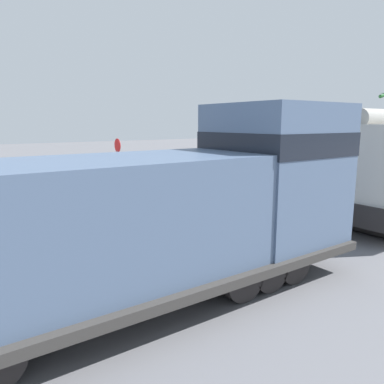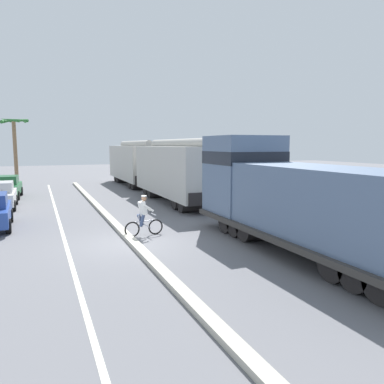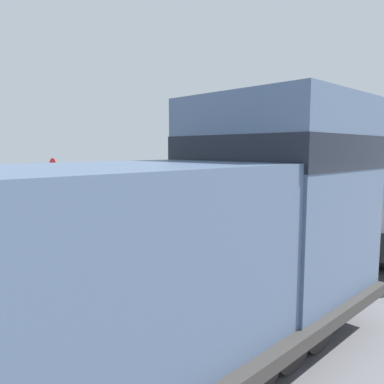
# 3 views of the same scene
# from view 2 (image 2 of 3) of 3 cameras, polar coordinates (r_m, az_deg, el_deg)

# --- Properties ---
(ground_plane) EXTENTS (120.00, 120.00, 0.00)m
(ground_plane) POSITION_cam_2_polar(r_m,az_deg,el_deg) (14.86, -9.11, -7.73)
(ground_plane) COLOR slate
(median_curb) EXTENTS (0.36, 36.00, 0.16)m
(median_curb) POSITION_cam_2_polar(r_m,az_deg,el_deg) (20.59, -12.99, -3.40)
(median_curb) COLOR #B2AD9E
(median_curb) RESTS_ON ground
(lane_stripe) EXTENTS (0.14, 36.00, 0.01)m
(lane_stripe) POSITION_cam_2_polar(r_m,az_deg,el_deg) (20.36, -19.67, -3.98)
(lane_stripe) COLOR silver
(lane_stripe) RESTS_ON ground
(locomotive) EXTENTS (3.10, 11.61, 4.20)m
(locomotive) POSITION_cam_2_polar(r_m,az_deg,el_deg) (14.07, 15.12, -1.26)
(locomotive) COLOR slate
(locomotive) RESTS_ON ground
(hopper_car_lead) EXTENTS (2.90, 10.60, 4.18)m
(hopper_car_lead) POSITION_cam_2_polar(r_m,az_deg,el_deg) (24.75, -2.25, 3.19)
(hopper_car_lead) COLOR #BAB7B0
(hopper_car_lead) RESTS_ON ground
(hopper_car_middle) EXTENTS (2.90, 10.60, 4.18)m
(hopper_car_middle) POSITION_cam_2_polar(r_m,az_deg,el_deg) (35.84, -8.68, 4.36)
(hopper_car_middle) COLOR #B9B7AF
(hopper_car_middle) RESTS_ON ground
(parked_car_green) EXTENTS (1.98, 4.27, 1.62)m
(parked_car_green) POSITION_cam_2_polar(r_m,az_deg,el_deg) (29.81, -26.39, 0.70)
(parked_car_green) COLOR #286B3D
(parked_car_green) RESTS_ON ground
(cyclist) EXTENTS (1.71, 0.50, 1.71)m
(cyclist) POSITION_cam_2_polar(r_m,az_deg,el_deg) (15.79, -7.41, -3.77)
(cyclist) COLOR black
(cyclist) RESTS_ON ground
(palm_tree_near) EXTENTS (2.63, 2.75, 6.52)m
(palm_tree_near) POSITION_cam_2_polar(r_m,az_deg,el_deg) (41.02, -25.41, 8.01)
(palm_tree_near) COLOR #846647
(palm_tree_near) RESTS_ON ground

